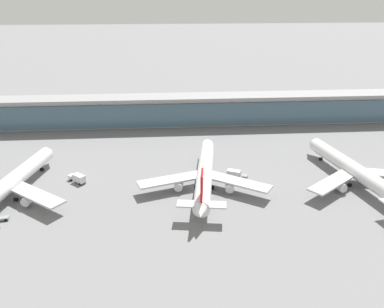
{
  "coord_description": "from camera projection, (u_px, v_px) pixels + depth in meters",
  "views": [
    {
      "loc": [
        -9.5,
        -119.05,
        64.09
      ],
      "look_at": [
        0.0,
        13.38,
        7.12
      ],
      "focal_mm": 37.27,
      "sensor_mm": 36.0,
      "label": 1
    }
  ],
  "objects": [
    {
      "name": "ground_plane",
      "position": [
        195.0,
        189.0,
        135.02
      ],
      "size": [
        1200.0,
        1200.0,
        0.0
      ],
      "primitive_type": "plane",
      "color": "slate"
    },
    {
      "name": "airliner_left_stand",
      "position": [
        8.0,
        185.0,
        127.13
      ],
      "size": [
        43.68,
        57.67,
        15.49
      ],
      "color": "white",
      "rests_on": "ground"
    },
    {
      "name": "terminal_building",
      "position": [
        184.0,
        110.0,
        192.61
      ],
      "size": [
        239.49,
        12.8,
        15.2
      ],
      "color": "beige",
      "rests_on": "ground"
    },
    {
      "name": "airliner_centre_stand",
      "position": [
        205.0,
        174.0,
        134.43
      ],
      "size": [
        44.32,
        58.12,
        15.49
      ],
      "color": "white",
      "rests_on": "ground"
    },
    {
      "name": "service_truck_mid_apron_red",
      "position": [
        198.0,
        198.0,
        127.64
      ],
      "size": [
        4.09,
        6.74,
        2.7
      ],
      "color": "#B21E1E",
      "rests_on": "ground"
    },
    {
      "name": "service_truck_at_far_stand_grey",
      "position": [
        236.0,
        174.0,
        141.36
      ],
      "size": [
        7.6,
        5.12,
        3.1
      ],
      "color": "gray",
      "rests_on": "ground"
    },
    {
      "name": "service_truck_near_nose_white",
      "position": [
        78.0,
        178.0,
        138.77
      ],
      "size": [
        6.97,
        6.58,
        3.1
      ],
      "color": "silver",
      "rests_on": "ground"
    },
    {
      "name": "airliner_right_stand",
      "position": [
        356.0,
        171.0,
        136.46
      ],
      "size": [
        43.83,
        57.79,
        15.49
      ],
      "color": "white",
      "rests_on": "ground"
    }
  ]
}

